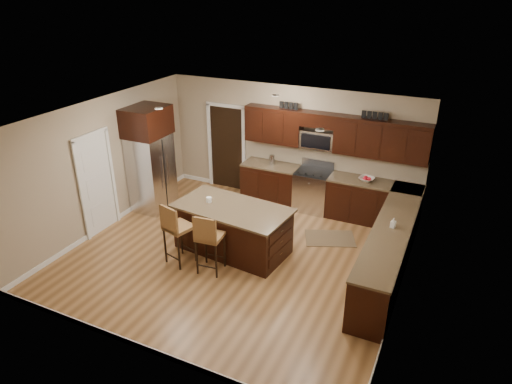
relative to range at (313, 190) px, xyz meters
The scene contains 22 objects.
floor 2.59m from the range, 105.51° to the right, with size 6.00×6.00×0.00m, color olive.
ceiling 3.38m from the range, 105.51° to the right, with size 6.00×6.00×0.00m, color silver.
wall_back 1.15m from the range, 156.28° to the left, with size 6.00×6.00×0.00m, color tan.
wall_left 4.51m from the range, 146.33° to the right, with size 5.50×5.50×0.00m, color tan.
wall_right 3.49m from the range, 46.57° to the right, with size 5.50×5.50×0.00m, color tan.
base_cabinets 1.58m from the range, 39.46° to the right, with size 4.02×3.96×0.92m.
upper_cabinets 1.42m from the range, 20.23° to the left, with size 4.00×0.33×0.80m.
range is the anchor object (origin of this frame).
microwave 1.16m from the range, 90.00° to the left, with size 0.76×0.31×0.40m, color silver.
doorway 2.41m from the range, behind, with size 0.85×0.03×2.06m, color black.
pantry_door 4.61m from the range, 143.07° to the right, with size 0.03×0.80×2.04m, color white.
letter_decor 1.84m from the range, 31.31° to the left, with size 2.20×0.03×0.15m, color black, non-canonical shape.
island 2.43m from the range, 109.77° to the right, with size 2.27×1.36×0.92m.
stool_left 3.50m from the range, 115.89° to the right, with size 0.55×0.55×1.20m.
stool_mid 3.26m from the range, 105.13° to the right, with size 0.47×0.47×1.15m.
refrigerator 3.68m from the range, 156.26° to the right, with size 0.79×0.92×2.35m.
floor_mat 1.42m from the range, 55.13° to the right, with size 0.98×0.65×0.01m, color brown.
fruit_bowl 1.26m from the range, ahead, with size 0.31×0.31×0.08m, color silver.
soap_bottle 2.76m from the range, 41.68° to the right, with size 0.08×0.08×0.18m, color #B2B2B2.
canister_tall 1.15m from the range, behind, with size 0.12×0.12×0.23m, color silver.
canister_short 1.12m from the range, behind, with size 0.11×0.11×0.14m, color silver.
island_jar 2.69m from the range, 120.02° to the right, with size 0.10×0.10×0.10m, color white.
Camera 1 is at (3.48, -6.50, 4.77)m, focal length 32.00 mm.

